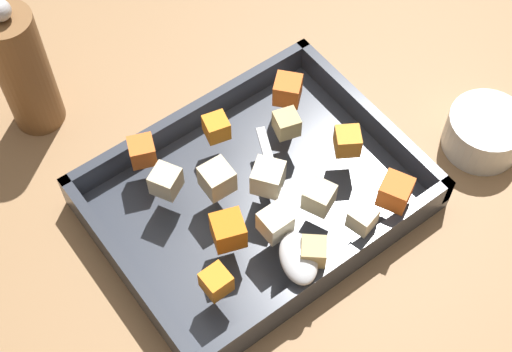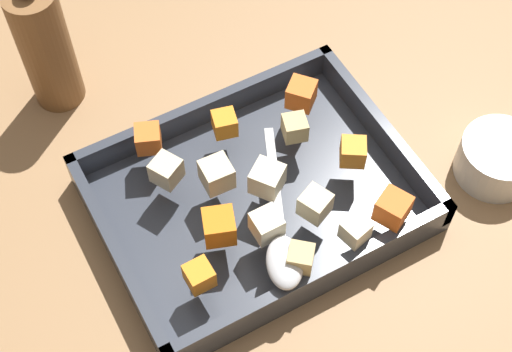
{
  "view_description": "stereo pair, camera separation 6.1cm",
  "coord_description": "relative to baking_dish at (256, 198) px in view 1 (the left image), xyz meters",
  "views": [
    {
      "loc": [
        -0.26,
        -0.37,
        0.75
      ],
      "look_at": [
        0.01,
        -0.02,
        0.06
      ],
      "focal_mm": 53.31,
      "sensor_mm": 36.0,
      "label": 1
    },
    {
      "loc": [
        -0.2,
        -0.41,
        0.75
      ],
      "look_at": [
        0.01,
        -0.02,
        0.06
      ],
      "focal_mm": 53.31,
      "sensor_mm": 36.0,
      "label": 2
    }
  ],
  "objects": [
    {
      "name": "carrot_chunk_under_handle",
      "position": [
        0.0,
        0.08,
        0.05
      ],
      "size": [
        0.03,
        0.03,
        0.03
      ],
      "primitive_type": "cube",
      "rotation": [
        0.0,
        0.0,
        6.04
      ],
      "color": "orange",
      "rests_on": "baking_dish"
    },
    {
      "name": "ground_plane",
      "position": [
        -0.01,
        0.02,
        -0.01
      ],
      "size": [
        4.0,
        4.0,
        0.0
      ],
      "primitive_type": "plane",
      "color": "#936D47"
    },
    {
      "name": "potato_chunk_center",
      "position": [
        -0.04,
        0.02,
        0.05
      ],
      "size": [
        0.03,
        0.03,
        0.03
      ],
      "primitive_type": "cube",
      "rotation": [
        0.0,
        0.0,
        6.24
      ],
      "color": "beige",
      "rests_on": "baking_dish"
    },
    {
      "name": "carrot_chunk_mid_left",
      "position": [
        -0.08,
        0.1,
        0.05
      ],
      "size": [
        0.04,
        0.04,
        0.03
      ],
      "primitive_type": "cube",
      "rotation": [
        0.0,
        0.0,
        4.33
      ],
      "color": "orange",
      "rests_on": "baking_dish"
    },
    {
      "name": "baking_dish",
      "position": [
        0.0,
        0.0,
        0.0
      ],
      "size": [
        0.34,
        0.26,
        0.05
      ],
      "color": "#333842",
      "rests_on": "ground_plane"
    },
    {
      "name": "potato_chunk_corner_se",
      "position": [
        -0.02,
        -0.06,
        0.05
      ],
      "size": [
        0.03,
        0.03,
        0.03
      ],
      "primitive_type": "cube",
      "rotation": [
        0.0,
        0.0,
        4.72
      ],
      "color": "beige",
      "rests_on": "baking_dish"
    },
    {
      "name": "carrot_chunk_far_right",
      "position": [
        -0.06,
        -0.04,
        0.05
      ],
      "size": [
        0.04,
        0.04,
        0.03
      ],
      "primitive_type": "cube",
      "rotation": [
        0.0,
        0.0,
        4.37
      ],
      "color": "orange",
      "rests_on": "baking_dish"
    },
    {
      "name": "small_prep_bowl",
      "position": [
        0.26,
        -0.09,
        0.01
      ],
      "size": [
        0.09,
        0.09,
        0.05
      ],
      "primitive_type": "cylinder",
      "color": "silver",
      "rests_on": "ground_plane"
    },
    {
      "name": "potato_chunk_corner_sw",
      "position": [
        0.01,
        -0.01,
        0.05
      ],
      "size": [
        0.04,
        0.04,
        0.03
      ],
      "primitive_type": "cube",
      "rotation": [
        0.0,
        0.0,
        5.35
      ],
      "color": "beige",
      "rests_on": "baking_dish"
    },
    {
      "name": "potato_chunk_corner_nw",
      "position": [
        0.07,
        0.03,
        0.05
      ],
      "size": [
        0.03,
        0.03,
        0.03
      ],
      "primitive_type": "cube",
      "rotation": [
        0.0,
        0.0,
        4.43
      ],
      "color": "tan",
      "rests_on": "baking_dish"
    },
    {
      "name": "pepper_mill",
      "position": [
        -0.14,
        0.26,
        0.07
      ],
      "size": [
        0.06,
        0.06,
        0.19
      ],
      "color": "brown",
      "rests_on": "ground_plane"
    },
    {
      "name": "carrot_chunk_back_center",
      "position": [
        0.11,
        -0.03,
        0.05
      ],
      "size": [
        0.04,
        0.04,
        0.03
      ],
      "primitive_type": "cube",
      "rotation": [
        0.0,
        0.0,
        2.58
      ],
      "color": "orange",
      "rests_on": "baking_dish"
    },
    {
      "name": "carrot_chunk_far_left",
      "position": [
        0.1,
        0.07,
        0.05
      ],
      "size": [
        0.04,
        0.04,
        0.03
      ],
      "primitive_type": "cube",
      "rotation": [
        0.0,
        0.0,
        3.86
      ],
      "color": "orange",
      "rests_on": "baking_dish"
    },
    {
      "name": "serving_spoon",
      "position": [
        -0.02,
        -0.09,
        0.04
      ],
      "size": [
        0.1,
        0.19,
        0.02
      ],
      "rotation": [
        0.0,
        0.0,
        1.15
      ],
      "color": "silver",
      "rests_on": "baking_dish"
    },
    {
      "name": "carrot_chunk_heap_side",
      "position": [
        0.1,
        -0.11,
        0.05
      ],
      "size": [
        0.04,
        0.04,
        0.03
      ],
      "primitive_type": "cube",
      "rotation": [
        0.0,
        0.0,
        0.47
      ],
      "color": "orange",
      "rests_on": "baking_dish"
    },
    {
      "name": "potato_chunk_near_spoon",
      "position": [
        -0.01,
        -0.11,
        0.05
      ],
      "size": [
        0.04,
        0.04,
        0.03
      ],
      "primitive_type": "cube",
      "rotation": [
        0.0,
        0.0,
        2.44
      ],
      "color": "tan",
      "rests_on": "baking_dish"
    },
    {
      "name": "potato_chunk_near_right",
      "position": [
        0.04,
        -0.06,
        0.05
      ],
      "size": [
        0.04,
        0.04,
        0.03
      ],
      "primitive_type": "cube",
      "rotation": [
        0.0,
        0.0,
        0.42
      ],
      "color": "beige",
      "rests_on": "baking_dish"
    },
    {
      "name": "potato_chunk_near_left",
      "position": [
        -0.08,
        0.05,
        0.05
      ],
      "size": [
        0.04,
        0.04,
        0.03
      ],
      "primitive_type": "cube",
      "rotation": [
        0.0,
        0.0,
        0.51
      ],
      "color": "beige",
      "rests_on": "baking_dish"
    },
    {
      "name": "potato_chunk_front_center",
      "position": [
        0.06,
        -0.11,
        0.05
      ],
      "size": [
        0.03,
        0.03,
        0.03
      ],
      "primitive_type": "cube",
      "rotation": [
        0.0,
        0.0,
        1.81
      ],
      "color": "beige",
      "rests_on": "baking_dish"
    },
    {
      "name": "carrot_chunk_rim_edge",
      "position": [
        -0.11,
        -0.08,
        0.05
      ],
      "size": [
        0.03,
        0.03,
        0.03
      ],
      "primitive_type": "cube",
      "rotation": [
        0.0,
        0.0,
        0.02
      ],
      "color": "orange",
      "rests_on": "baking_dish"
    }
  ]
}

